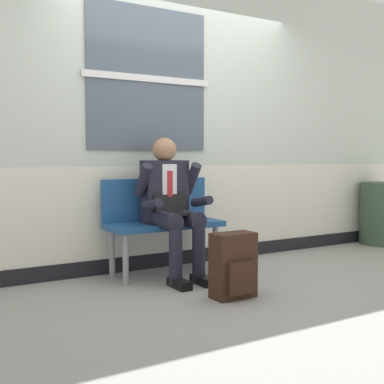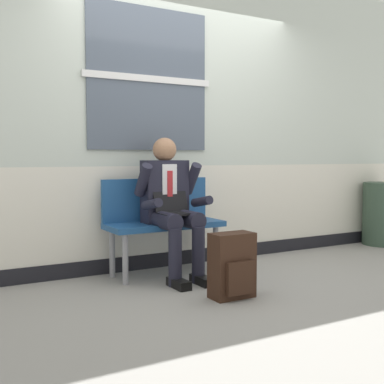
# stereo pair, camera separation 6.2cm
# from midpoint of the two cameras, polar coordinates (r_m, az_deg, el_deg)

# --- Properties ---
(ground_plane) EXTENTS (18.00, 18.00, 0.00)m
(ground_plane) POSITION_cam_midpoint_polar(r_m,az_deg,el_deg) (4.47, 2.41, -9.57)
(ground_plane) COLOR gray
(station_wall) EXTENTS (6.07, 0.16, 2.95)m
(station_wall) POSITION_cam_midpoint_polar(r_m,az_deg,el_deg) (4.85, -1.26, 8.98)
(station_wall) COLOR beige
(station_wall) RESTS_ON ground
(bench_with_person) EXTENTS (1.04, 0.42, 0.86)m
(bench_with_person) POSITION_cam_midpoint_polar(r_m,az_deg,el_deg) (4.47, -3.15, -2.96)
(bench_with_person) COLOR navy
(bench_with_person) RESTS_ON ground
(person_seated) EXTENTS (0.57, 0.70, 1.22)m
(person_seated) POSITION_cam_midpoint_polar(r_m,az_deg,el_deg) (4.29, -1.99, -1.35)
(person_seated) COLOR #1E1E2D
(person_seated) RESTS_ON ground
(backpack) EXTENTS (0.33, 0.22, 0.49)m
(backpack) POSITION_cam_midpoint_polar(r_m,az_deg,el_deg) (3.75, 5.17, -8.52)
(backpack) COLOR #331E14
(backpack) RESTS_ON ground
(trash_bin) EXTENTS (0.47, 0.47, 0.75)m
(trash_bin) POSITION_cam_midpoint_polar(r_m,az_deg,el_deg) (6.37, 21.42, -2.33)
(trash_bin) COLOR #334738
(trash_bin) RESTS_ON ground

